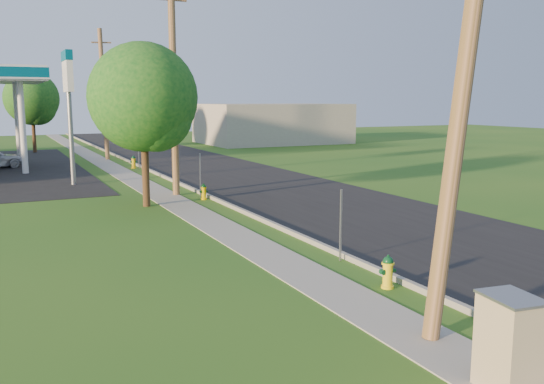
% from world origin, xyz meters
% --- Properties ---
extents(ground_plane, '(140.00, 140.00, 0.00)m').
position_xyz_m(ground_plane, '(0.00, 0.00, 0.00)').
color(ground_plane, '#215318').
rests_on(ground_plane, ground).
extents(road, '(8.00, 120.00, 0.02)m').
position_xyz_m(road, '(4.50, 10.00, 0.01)').
color(road, black).
rests_on(road, ground).
extents(curb, '(0.15, 120.00, 0.15)m').
position_xyz_m(curb, '(0.50, 10.00, 0.07)').
color(curb, gray).
rests_on(curb, ground).
extents(sidewalk, '(1.50, 120.00, 0.03)m').
position_xyz_m(sidewalk, '(-1.25, 10.00, 0.01)').
color(sidewalk, gray).
rests_on(sidewalk, ground).
extents(utility_pole_near, '(1.40, 0.32, 9.48)m').
position_xyz_m(utility_pole_near, '(-0.60, -1.00, 4.80)').
color(utility_pole_near, brown).
rests_on(utility_pole_near, ground).
extents(utility_pole_mid, '(1.40, 0.32, 9.80)m').
position_xyz_m(utility_pole_mid, '(-0.60, 17.00, 4.95)').
color(utility_pole_mid, brown).
rests_on(utility_pole_mid, ground).
extents(utility_pole_far, '(1.40, 0.32, 9.50)m').
position_xyz_m(utility_pole_far, '(-0.60, 35.00, 4.80)').
color(utility_pole_far, brown).
rests_on(utility_pole_far, ground).
extents(sign_post_near, '(0.05, 0.04, 2.00)m').
position_xyz_m(sign_post_near, '(0.25, 4.20, 1.00)').
color(sign_post_near, gray).
rests_on(sign_post_near, ground).
extents(sign_post_mid, '(0.05, 0.04, 2.00)m').
position_xyz_m(sign_post_mid, '(0.25, 16.00, 1.00)').
color(sign_post_mid, gray).
rests_on(sign_post_mid, ground).
extents(sign_post_far, '(0.05, 0.04, 2.00)m').
position_xyz_m(sign_post_far, '(0.25, 28.20, 1.00)').
color(sign_post_far, gray).
rests_on(sign_post_far, ground).
extents(price_pylon, '(0.34, 2.04, 6.85)m').
position_xyz_m(price_pylon, '(-4.50, 22.50, 5.43)').
color(price_pylon, gray).
rests_on(price_pylon, ground).
extents(distant_building, '(14.00, 10.00, 4.00)m').
position_xyz_m(distant_building, '(18.00, 45.00, 2.00)').
color(distant_building, gray).
rests_on(distant_building, ground).
extents(tree_verge, '(4.44, 4.44, 6.74)m').
position_xyz_m(tree_verge, '(-2.45, 14.69, 4.34)').
color(tree_verge, '#392914').
rests_on(tree_verge, ground).
extents(tree_lot, '(4.46, 4.46, 6.77)m').
position_xyz_m(tree_lot, '(-4.90, 43.52, 4.36)').
color(tree_lot, '#392914').
rests_on(tree_lot, ground).
extents(hydrant_near, '(0.41, 0.37, 0.81)m').
position_xyz_m(hydrant_near, '(-0.00, 1.74, 0.40)').
color(hydrant_near, yellow).
rests_on(hydrant_near, ground).
extents(hydrant_mid, '(0.37, 0.33, 0.73)m').
position_xyz_m(hydrant_mid, '(0.14, 15.27, 0.36)').
color(hydrant_mid, '#E6BA00').
rests_on(hydrant_mid, ground).
extents(hydrant_far, '(0.43, 0.39, 0.84)m').
position_xyz_m(hydrant_far, '(-0.02, 28.52, 0.41)').
color(hydrant_far, gold).
rests_on(hydrant_far, ground).
extents(utility_cabinet, '(0.80, 0.99, 1.54)m').
position_xyz_m(utility_cabinet, '(-1.44, -3.07, 0.77)').
color(utility_cabinet, tan).
rests_on(utility_cabinet, ground).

